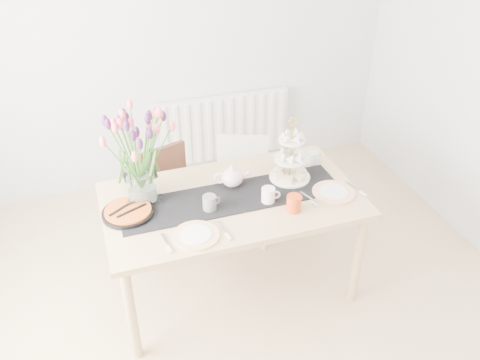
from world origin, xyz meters
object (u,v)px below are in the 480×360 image
object	(u,v)px
cream_jug	(313,158)
chair_brown	(171,192)
radiator	(225,127)
plate_left	(196,235)
dining_table	(232,208)
tulip_vase	(136,143)
mug_grey	(209,203)
mug_white	(268,195)
cake_stand	(290,164)
tart_tin	(128,212)
chair_white	(242,181)
plate_right	(333,192)
mug_orange	(294,203)
teapot	(232,177)

from	to	relation	value
cream_jug	chair_brown	bearing A→B (deg)	145.04
radiator	plate_left	size ratio (longest dim) A/B	4.50
radiator	plate_left	bearing A→B (deg)	-111.74
dining_table	tulip_vase	xyz separation A→B (m)	(-0.53, 0.17, 0.47)
mug_grey	mug_white	bearing A→B (deg)	-19.32
cake_stand	cream_jug	world-z (taller)	cake_stand
radiator	cream_jug	bearing A→B (deg)	-78.80
tulip_vase	tart_tin	distance (m)	0.42
chair_white	plate_right	xyz separation A→B (m)	(0.35, -0.76, 0.30)
chair_brown	mug_orange	size ratio (longest dim) A/B	7.34
teapot	plate_left	size ratio (longest dim) A/B	0.84
tulip_vase	plate_right	distance (m)	1.26
tart_tin	mug_orange	xyz separation A→B (m)	(0.95, -0.28, 0.03)
teapot	cream_jug	distance (m)	0.63
radiator	plate_left	xyz separation A→B (m)	(-0.72, -1.80, 0.31)
teapot	mug_white	size ratio (longest dim) A/B	2.23
mug_grey	mug_orange	size ratio (longest dim) A/B	0.93
plate_left	chair_white	bearing A→B (deg)	57.06
teapot	mug_white	distance (m)	0.28
chair_brown	mug_orange	xyz separation A→B (m)	(0.59, -0.88, 0.36)
chair_brown	cream_jug	bearing A→B (deg)	-40.93
cream_jug	plate_left	bearing A→B (deg)	-163.35
tulip_vase	cake_stand	size ratio (longest dim) A/B	1.80
radiator	chair_white	xyz separation A→B (m)	(-0.14, -0.91, 0.00)
radiator	teapot	size ratio (longest dim) A/B	5.36
teapot	cream_jug	xyz separation A→B (m)	(0.62, 0.10, -0.03)
mug_orange	tart_tin	bearing A→B (deg)	136.67
chair_brown	mug_white	bearing A→B (deg)	-75.12
cake_stand	plate_left	world-z (taller)	cake_stand
chair_brown	tulip_vase	size ratio (longest dim) A/B	1.08
chair_brown	plate_left	xyz separation A→B (m)	(-0.03, -0.93, 0.31)
chair_brown	cake_stand	xyz separation A→B (m)	(0.71, -0.54, 0.42)
radiator	dining_table	world-z (taller)	same
chair_white	tart_tin	world-z (taller)	tart_tin
mug_white	plate_left	size ratio (longest dim) A/B	0.38
plate_right	chair_brown	bearing A→B (deg)	138.81
chair_brown	plate_right	bearing A→B (deg)	-58.85
cream_jug	mug_orange	xyz separation A→B (m)	(-0.35, -0.47, 0.01)
plate_left	dining_table	bearing A→B (deg)	43.78
chair_white	cake_stand	bearing A→B (deg)	-50.71
mug_grey	tulip_vase	bearing A→B (deg)	132.47
tart_tin	tulip_vase	bearing A→B (deg)	52.40
chair_white	plate_left	xyz separation A→B (m)	(-0.58, -0.89, 0.30)
chair_white	mug_white	world-z (taller)	mug_white
dining_table	plate_right	bearing A→B (deg)	-14.20
dining_table	tulip_vase	world-z (taller)	tulip_vase
dining_table	radiator	bearing A→B (deg)	74.77
mug_grey	plate_left	xyz separation A→B (m)	(-0.14, -0.22, -0.04)
dining_table	cream_jug	xyz separation A→B (m)	(0.66, 0.23, 0.12)
chair_brown	tart_tin	world-z (taller)	tart_tin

